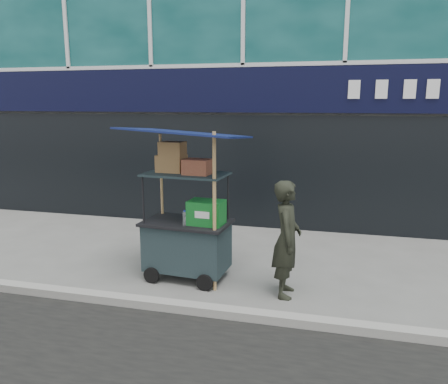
# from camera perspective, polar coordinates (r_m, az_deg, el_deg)

# --- Properties ---
(ground) EXTENTS (80.00, 80.00, 0.00)m
(ground) POSITION_cam_1_polar(r_m,az_deg,el_deg) (6.08, -5.46, -14.37)
(ground) COLOR #60605C
(ground) RESTS_ON ground
(curb) EXTENTS (80.00, 0.18, 0.12)m
(curb) POSITION_cam_1_polar(r_m,az_deg,el_deg) (5.89, -6.14, -14.66)
(curb) COLOR gray
(curb) RESTS_ON ground
(vendor_cart) EXTENTS (1.81, 1.35, 2.33)m
(vendor_cart) POSITION_cam_1_polar(r_m,az_deg,el_deg) (6.63, -4.76, -4.55)
(vendor_cart) COLOR black
(vendor_cart) RESTS_ON ground
(vendor_man) EXTENTS (0.42, 0.61, 1.63)m
(vendor_man) POSITION_cam_1_polar(r_m,az_deg,el_deg) (6.10, 8.21, -6.09)
(vendor_man) COLOR black
(vendor_man) RESTS_ON ground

